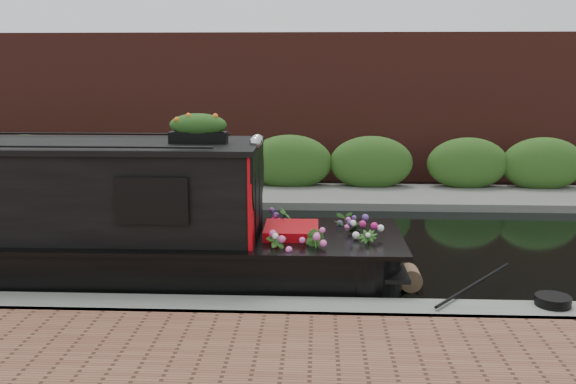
{
  "coord_description": "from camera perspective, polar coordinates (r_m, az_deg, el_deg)",
  "views": [
    {
      "loc": [
        0.9,
        -10.76,
        3.16
      ],
      "look_at": [
        0.41,
        -0.6,
        1.13
      ],
      "focal_mm": 40.0,
      "sensor_mm": 36.0,
      "label": 1
    }
  ],
  "objects": [
    {
      "name": "coiled_mooring_rope",
      "position": [
        8.62,
        22.49,
        -8.92
      ],
      "size": [
        0.43,
        0.43,
        0.12
      ],
      "primitive_type": "cylinder",
      "color": "black",
      "rests_on": "near_bank_coping"
    },
    {
      "name": "far_brick_wall",
      "position": [
        18.25,
        -0.11,
        1.32
      ],
      "size": [
        40.0,
        1.0,
        8.0
      ],
      "primitive_type": "cube",
      "color": "#55241C",
      "rests_on": "ground"
    },
    {
      "name": "far_hedge",
      "position": [
        16.19,
        -0.48,
        0.03
      ],
      "size": [
        40.0,
        1.1,
        2.8
      ],
      "primitive_type": "cube",
      "color": "#2E571D",
      "rests_on": "ground"
    },
    {
      "name": "ground",
      "position": [
        11.25,
        -1.95,
        -5.04
      ],
      "size": [
        80.0,
        80.0,
        0.0
      ],
      "primitive_type": "plane",
      "color": "black",
      "rests_on": "ground"
    },
    {
      "name": "rope_fender",
      "position": [
        9.41,
        10.74,
        -7.49
      ],
      "size": [
        0.32,
        0.39,
        0.32
      ],
      "primitive_type": "cylinder",
      "rotation": [
        1.57,
        0.0,
        0.0
      ],
      "color": "brown",
      "rests_on": "ground"
    },
    {
      "name": "far_bank_path",
      "position": [
        15.31,
        -0.67,
        -0.62
      ],
      "size": [
        40.0,
        2.4,
        0.34
      ],
      "primitive_type": "cube",
      "color": "slate",
      "rests_on": "ground"
    },
    {
      "name": "near_bank_coping",
      "position": [
        8.15,
        -3.88,
        -11.56
      ],
      "size": [
        40.0,
        0.6,
        0.5
      ],
      "primitive_type": "cube",
      "color": "slate",
      "rests_on": "ground"
    }
  ]
}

